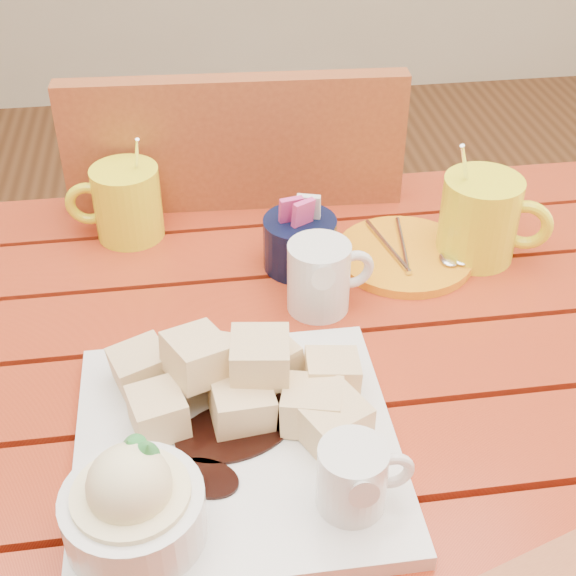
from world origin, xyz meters
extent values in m
cube|color=maroon|center=(0.00, -0.11, 0.73)|extent=(1.20, 0.11, 0.03)
cube|color=maroon|center=(0.00, 0.00, 0.73)|extent=(1.20, 0.11, 0.03)
cube|color=maroon|center=(0.00, 0.11, 0.73)|extent=(1.20, 0.11, 0.03)
cube|color=maroon|center=(0.00, 0.23, 0.73)|extent=(1.20, 0.11, 0.03)
cube|color=maroon|center=(0.00, 0.34, 0.73)|extent=(1.20, 0.11, 0.03)
cube|color=maroon|center=(0.00, 0.36, 0.68)|extent=(1.12, 0.04, 0.08)
cylinder|color=maroon|center=(0.55, 0.35, 0.36)|extent=(0.06, 0.06, 0.72)
cube|color=white|center=(-0.03, -0.10, 0.76)|extent=(0.29, 0.29, 0.02)
cube|color=gold|center=(0.07, -0.05, 0.79)|extent=(0.06, 0.06, 0.04)
cube|color=gold|center=(-0.02, -0.07, 0.79)|extent=(0.06, 0.06, 0.04)
cube|color=gold|center=(-0.09, -0.07, 0.79)|extent=(0.06, 0.06, 0.04)
cube|color=gold|center=(0.00, -0.05, 0.82)|extent=(0.06, 0.06, 0.04)
cube|color=gold|center=(-0.04, -0.01, 0.79)|extent=(0.07, 0.07, 0.04)
cube|color=gold|center=(0.01, -0.02, 0.79)|extent=(0.07, 0.07, 0.04)
cube|color=gold|center=(-0.05, -0.04, 0.82)|extent=(0.07, 0.07, 0.04)
cube|color=gold|center=(-0.11, -0.01, 0.79)|extent=(0.06, 0.06, 0.04)
cube|color=gold|center=(0.06, -0.10, 0.79)|extent=(0.07, 0.07, 0.04)
cube|color=gold|center=(0.04, -0.08, 0.79)|extent=(0.06, 0.06, 0.04)
cylinder|color=white|center=(-0.11, -0.18, 0.79)|extent=(0.11, 0.11, 0.04)
cylinder|color=#FFF1BB|center=(-0.11, -0.18, 0.80)|extent=(0.09, 0.09, 0.03)
sphere|color=#FFF1BB|center=(-0.11, -0.18, 0.82)|extent=(0.07, 0.07, 0.07)
cone|color=#2E8E3E|center=(-0.10, -0.18, 0.85)|extent=(0.04, 0.04, 0.03)
cone|color=#2E8E3E|center=(-0.11, -0.16, 0.85)|extent=(0.03, 0.03, 0.03)
cylinder|color=white|center=(0.06, -0.18, 0.80)|extent=(0.06, 0.06, 0.06)
cylinder|color=black|center=(0.06, -0.18, 0.82)|extent=(0.04, 0.04, 0.01)
cone|color=white|center=(0.06, -0.21, 0.82)|extent=(0.02, 0.02, 0.03)
torus|color=white|center=(0.09, -0.18, 0.80)|extent=(0.04, 0.01, 0.04)
cylinder|color=#FFF220|center=(-0.12, 0.29, 0.80)|extent=(0.08, 0.08, 0.09)
cylinder|color=black|center=(-0.12, 0.29, 0.84)|extent=(0.07, 0.07, 0.01)
torus|color=#FFF220|center=(-0.17, 0.29, 0.80)|extent=(0.06, 0.02, 0.06)
cylinder|color=silver|center=(-0.11, 0.30, 0.83)|extent=(0.02, 0.06, 0.12)
cylinder|color=#FFF220|center=(0.29, 0.18, 0.80)|extent=(0.09, 0.09, 0.10)
cylinder|color=black|center=(0.29, 0.18, 0.85)|extent=(0.08, 0.08, 0.01)
torus|color=#FFF220|center=(0.34, 0.16, 0.80)|extent=(0.06, 0.04, 0.06)
cylinder|color=silver|center=(0.27, 0.19, 0.84)|extent=(0.05, 0.05, 0.14)
cylinder|color=white|center=(0.08, 0.11, 0.79)|extent=(0.07, 0.07, 0.08)
cylinder|color=white|center=(0.08, 0.11, 0.83)|extent=(0.05, 0.05, 0.01)
cone|color=white|center=(0.08, 0.07, 0.82)|extent=(0.03, 0.03, 0.03)
torus|color=white|center=(0.12, 0.11, 0.79)|extent=(0.05, 0.02, 0.05)
cylinder|color=black|center=(0.08, 0.19, 0.78)|extent=(0.09, 0.09, 0.06)
cube|color=#DC3B87|center=(0.07, 0.19, 0.82)|extent=(0.03, 0.02, 0.04)
cube|color=white|center=(0.09, 0.19, 0.82)|extent=(0.03, 0.02, 0.04)
cube|color=#DC3B87|center=(0.08, 0.18, 0.82)|extent=(0.03, 0.02, 0.04)
cylinder|color=orange|center=(0.20, 0.18, 0.76)|extent=(0.17, 0.17, 0.01)
cylinder|color=silver|center=(0.19, 0.19, 0.76)|extent=(0.03, 0.12, 0.01)
cylinder|color=silver|center=(0.20, 0.19, 0.76)|extent=(0.02, 0.12, 0.01)
ellipsoid|color=silver|center=(0.25, 0.16, 0.76)|extent=(0.02, 0.03, 0.01)
ellipsoid|color=silver|center=(0.26, 0.16, 0.76)|extent=(0.02, 0.03, 0.01)
cube|color=brown|center=(0.03, 0.54, 0.45)|extent=(0.46, 0.46, 0.03)
cylinder|color=brown|center=(0.23, 0.72, 0.22)|extent=(0.04, 0.04, 0.44)
cylinder|color=brown|center=(-0.15, 0.74, 0.22)|extent=(0.04, 0.04, 0.44)
cylinder|color=brown|center=(0.20, 0.34, 0.22)|extent=(0.04, 0.04, 0.44)
cylinder|color=brown|center=(-0.17, 0.37, 0.22)|extent=(0.04, 0.04, 0.44)
cube|color=brown|center=(0.02, 0.34, 0.70)|extent=(0.44, 0.06, 0.46)
camera|label=1|loc=(-0.05, -0.59, 1.30)|focal=50.00mm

